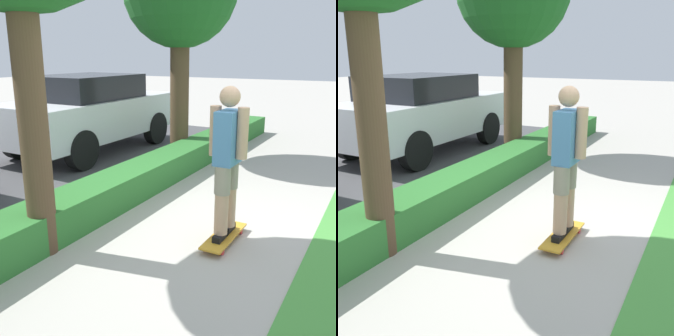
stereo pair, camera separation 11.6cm
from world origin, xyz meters
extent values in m
plane|color=#ADA89E|center=(0.00, 0.00, 0.00)|extent=(60.00, 60.00, 0.00)
cube|color=#2D702D|center=(0.00, 1.60, 0.21)|extent=(12.89, 0.60, 0.43)
cube|color=gold|center=(-0.09, -0.15, 0.07)|extent=(0.84, 0.24, 0.02)
cylinder|color=red|center=(0.19, -0.24, 0.03)|extent=(0.06, 0.04, 0.06)
cylinder|color=red|center=(0.19, -0.06, 0.03)|extent=(0.06, 0.04, 0.06)
cylinder|color=red|center=(-0.38, -0.24, 0.03)|extent=(0.06, 0.04, 0.06)
cylinder|color=red|center=(-0.38, -0.06, 0.03)|extent=(0.06, 0.04, 0.06)
cube|color=black|center=(-0.21, -0.15, 0.12)|extent=(0.26, 0.09, 0.07)
cylinder|color=tan|center=(-0.21, -0.15, 0.53)|extent=(0.15, 0.15, 0.75)
cylinder|color=gray|center=(-0.21, -0.15, 0.76)|extent=(0.17, 0.17, 0.30)
cube|color=black|center=(0.02, -0.15, 0.12)|extent=(0.26, 0.09, 0.07)
cylinder|color=tan|center=(0.02, -0.15, 0.53)|extent=(0.15, 0.15, 0.75)
cylinder|color=gray|center=(0.02, -0.15, 0.76)|extent=(0.17, 0.17, 0.30)
cube|color=#4C84B7|center=(-0.09, -0.15, 1.19)|extent=(0.36, 0.20, 0.56)
cylinder|color=tan|center=(-0.09, -0.30, 1.24)|extent=(0.12, 0.12, 0.53)
cylinder|color=tan|center=(-0.09, 0.00, 1.24)|extent=(0.12, 0.12, 0.53)
sphere|color=tan|center=(-0.09, -0.15, 1.61)|extent=(0.21, 0.21, 0.21)
cylinder|color=brown|center=(-1.23, 1.43, 1.44)|extent=(0.29, 0.29, 2.88)
cylinder|color=brown|center=(2.94, 2.03, 1.30)|extent=(0.36, 0.36, 2.59)
cube|color=silver|center=(2.61, 3.98, 0.75)|extent=(4.11, 1.80, 0.77)
cube|color=black|center=(2.49, 3.98, 1.38)|extent=(2.14, 1.58, 0.48)
cylinder|color=black|center=(3.88, 3.16, 0.37)|extent=(0.73, 0.22, 0.73)
cylinder|color=black|center=(3.88, 4.81, 0.37)|extent=(0.73, 0.22, 0.73)
cylinder|color=black|center=(1.34, 3.16, 0.37)|extent=(0.73, 0.22, 0.73)
cylinder|color=black|center=(1.34, 4.81, 0.37)|extent=(0.73, 0.22, 0.73)
camera|label=1|loc=(-3.87, -1.57, 2.01)|focal=42.00mm
camera|label=2|loc=(-3.92, -1.47, 2.01)|focal=42.00mm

